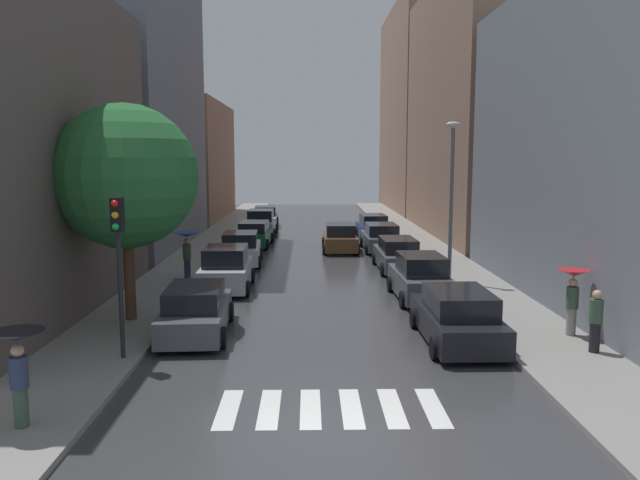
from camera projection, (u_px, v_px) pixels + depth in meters
The scene contains 28 objects.
ground_plane at pixel (317, 252), 36.34m from camera, with size 28.00×72.00×0.04m, color #373739.
sidewalk_left at pixel (205, 250), 36.21m from camera, with size 3.00×72.00×0.15m, color gray.
sidewalk_right at pixel (427, 250), 36.45m from camera, with size 3.00×72.00×0.15m, color gray.
crosswalk_stripes at pixel (331, 408), 13.66m from camera, with size 4.95×2.20×0.01m.
building_left_mid at pixel (131, 66), 36.87m from camera, with size 6.00×16.02×21.64m, color slate.
building_left_far at pixel (189, 161), 55.01m from camera, with size 6.00×16.89×10.15m, color #8C6B56.
building_right_near at pixel (640, 140), 21.49m from camera, with size 6.00×21.13×12.09m, color slate.
building_right_mid at pixel (475, 109), 42.73m from camera, with size 6.00×20.53×17.46m, color #8C6B56.
building_right_far at pixel (421, 110), 63.37m from camera, with size 6.00×20.36×20.32m, color #8C6B56.
parked_car_left_nearest at pixel (196, 311), 19.22m from camera, with size 2.22×4.67×1.58m.
parked_car_left_second at pixel (226, 270), 25.75m from camera, with size 2.15×4.27×1.82m.
parked_car_left_third at pixel (241, 249), 31.86m from camera, with size 2.29×4.28×1.67m.
parked_car_left_fourth at pixel (254, 234), 38.35m from camera, with size 2.18×4.84×1.54m.
parked_car_left_fifth at pixel (261, 223), 43.54m from camera, with size 2.16×4.20×1.82m.
parked_car_left_sixth at pixel (266, 217), 48.80m from camera, with size 2.16×4.63×1.64m.
parked_car_right_nearest at pixel (457, 318), 18.40m from camera, with size 2.20×4.80×1.62m.
parked_car_right_second at pixel (420, 279), 23.97m from camera, with size 2.14×4.31×1.78m.
parked_car_right_third at pixel (397, 255), 30.19m from camera, with size 2.09×4.83×1.60m.
parked_car_right_fourth at pixel (381, 238), 36.44m from camera, with size 2.21×4.64×1.61m.
parked_car_right_fifth at pixel (373, 227), 41.90m from camera, with size 2.19×4.60×1.64m.
car_midroad at pixel (340, 238), 36.34m from camera, with size 2.09×4.46×1.63m.
pedestrian_foreground at pixel (596, 320), 17.01m from camera, with size 0.36×0.36×1.74m.
pedestrian_near_tree at pixel (187, 243), 27.44m from camera, with size 1.18×1.18×2.03m.
pedestrian_by_kerb at pixel (18, 356), 12.20m from camera, with size 1.07×1.07×1.96m.
pedestrian_far_side at pixel (573, 289), 18.58m from camera, with size 0.92×0.92×2.00m.
street_tree_left at pixel (125, 177), 20.02m from camera, with size 4.68×4.68×7.05m.
traffic_light_left_corner at pixel (118, 242), 16.21m from camera, with size 0.30×0.42×4.30m.
lamp_post_right at pixel (452, 191), 26.16m from camera, with size 0.60×0.28×6.78m.
Camera 1 is at (-0.49, -11.93, 5.49)m, focal length 34.94 mm.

